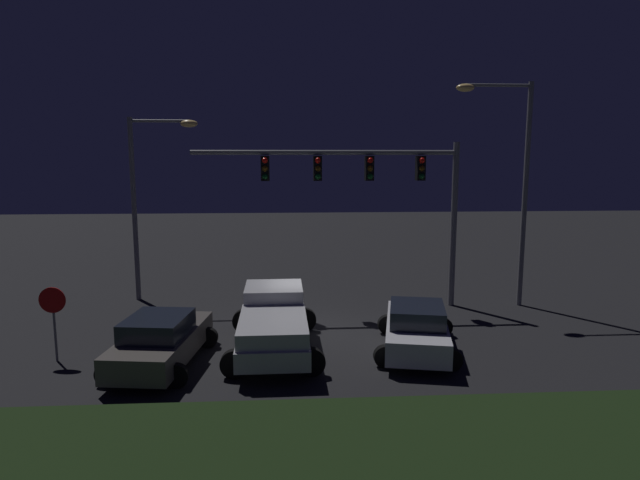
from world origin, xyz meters
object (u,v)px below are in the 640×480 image
at_px(car_sedan, 416,328).
at_px(stop_sign, 53,310).
at_px(street_lamp_left, 148,185).
at_px(street_lamp_right, 512,168).
at_px(car_sedan_far, 161,341).
at_px(pickup_truck, 274,319).
at_px(traffic_signal_gantry, 370,180).

relative_size(car_sedan, stop_sign, 2.10).
height_order(street_lamp_left, street_lamp_right, street_lamp_right).
relative_size(car_sedan_far, street_lamp_right, 0.52).
distance_m(pickup_truck, traffic_signal_gantry, 7.18).
distance_m(pickup_truck, street_lamp_right, 11.21).
distance_m(car_sedan_far, traffic_signal_gantry, 9.94).
relative_size(pickup_truck, traffic_signal_gantry, 0.53).
bearing_deg(stop_sign, car_sedan_far, -9.30).
height_order(pickup_truck, street_lamp_left, street_lamp_left).
xyz_separation_m(car_sedan, stop_sign, (-10.71, -0.18, 0.82)).
relative_size(car_sedan, car_sedan_far, 1.02).
bearing_deg(car_sedan_far, pickup_truck, -63.80).
relative_size(car_sedan, traffic_signal_gantry, 0.45).
distance_m(car_sedan, street_lamp_left, 12.43).
bearing_deg(car_sedan, stop_sign, 102.89).
height_order(pickup_truck, traffic_signal_gantry, traffic_signal_gantry).
bearing_deg(traffic_signal_gantry, pickup_truck, -128.09).
distance_m(traffic_signal_gantry, street_lamp_right, 5.55).
xyz_separation_m(street_lamp_right, stop_sign, (-15.54, -5.11, -3.94)).
bearing_deg(traffic_signal_gantry, car_sedan_far, -139.98).
height_order(street_lamp_right, stop_sign, street_lamp_right).
distance_m(car_sedan_far, stop_sign, 3.29).
distance_m(traffic_signal_gantry, stop_sign, 11.82).
relative_size(traffic_signal_gantry, stop_sign, 4.63).
bearing_deg(street_lamp_right, car_sedan_far, -155.59).
bearing_deg(pickup_truck, car_sedan, -95.71).
bearing_deg(pickup_truck, street_lamp_right, -64.32).
xyz_separation_m(pickup_truck, stop_sign, (-6.34, -0.57, 0.56)).
height_order(traffic_signal_gantry, street_lamp_left, street_lamp_left).
bearing_deg(traffic_signal_gantry, street_lamp_right, -1.45).
relative_size(car_sedan, street_lamp_left, 0.62).
relative_size(pickup_truck, car_sedan, 1.16).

